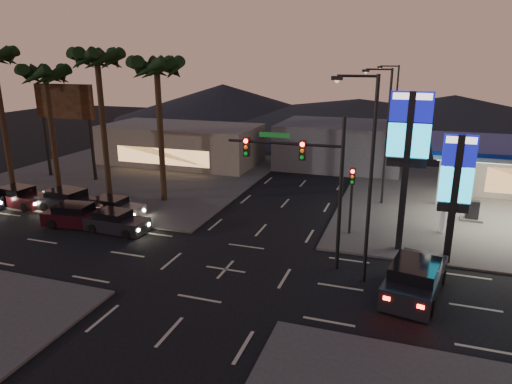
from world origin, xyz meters
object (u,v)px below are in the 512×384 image
(pylon_sign_short, at_px, (456,180))
(car_lane_b_mid, at_px, (69,202))
(pylon_sign_tall, at_px, (408,141))
(car_lane_a_front, at_px, (116,222))
(car_lane_b_rear, at_px, (20,197))
(car_lane_b_front, at_px, (113,208))
(car_lane_a_mid, at_px, (77,216))
(suv_station, at_px, (415,279))
(traffic_signal_mast, at_px, (307,170))

(pylon_sign_short, bearing_deg, car_lane_b_mid, 178.53)
(pylon_sign_tall, distance_m, car_lane_a_front, 18.33)
(car_lane_b_mid, xyz_separation_m, car_lane_b_rear, (-4.45, -0.11, -0.07))
(car_lane_a_front, height_order, car_lane_b_front, car_lane_b_front)
(car_lane_a_front, bearing_deg, car_lane_a_mid, 179.00)
(car_lane_a_mid, distance_m, car_lane_b_rear, 7.25)
(car_lane_b_rear, bearing_deg, suv_station, -9.41)
(pylon_sign_tall, height_order, suv_station, pylon_sign_tall)
(traffic_signal_mast, distance_m, car_lane_a_front, 13.31)
(pylon_sign_short, height_order, car_lane_a_mid, pylon_sign_short)
(suv_station, bearing_deg, pylon_sign_short, 68.34)
(traffic_signal_mast, bearing_deg, car_lane_a_mid, 176.51)
(pylon_sign_tall, bearing_deg, car_lane_b_rear, -179.03)
(car_lane_a_mid, distance_m, suv_station, 21.24)
(car_lane_a_mid, bearing_deg, pylon_sign_short, 3.95)
(pylon_sign_short, bearing_deg, car_lane_b_rear, 178.95)
(traffic_signal_mast, bearing_deg, car_lane_b_front, 167.66)
(traffic_signal_mast, height_order, car_lane_b_front, traffic_signal_mast)
(car_lane_a_mid, bearing_deg, car_lane_a_front, -1.00)
(car_lane_b_front, height_order, suv_station, suv_station)
(pylon_sign_short, relative_size, car_lane_b_rear, 1.51)
(car_lane_b_front, bearing_deg, car_lane_b_rear, -179.52)
(pylon_sign_tall, bearing_deg, car_lane_b_mid, -179.11)
(car_lane_a_front, height_order, car_lane_b_rear, car_lane_b_rear)
(pylon_sign_short, distance_m, car_lane_a_front, 20.18)
(car_lane_a_mid, bearing_deg, car_lane_b_rear, 163.09)
(pylon_sign_tall, xyz_separation_m, car_lane_a_mid, (-20.22, -2.57, -5.71))
(suv_station, bearing_deg, traffic_signal_mast, 164.18)
(car_lane_b_mid, distance_m, suv_station, 24.05)
(pylon_sign_tall, relative_size, traffic_signal_mast, 1.12)
(car_lane_a_mid, relative_size, car_lane_b_mid, 0.91)
(car_lane_b_mid, bearing_deg, pylon_sign_short, -1.47)
(pylon_sign_short, distance_m, car_lane_b_front, 21.89)
(car_lane_b_rear, bearing_deg, car_lane_a_front, -12.25)
(suv_station, bearing_deg, car_lane_a_mid, 173.14)
(traffic_signal_mast, bearing_deg, pylon_sign_tall, 36.52)
(traffic_signal_mast, distance_m, car_lane_b_front, 15.31)
(car_lane_b_front, bearing_deg, suv_station, -13.34)
(traffic_signal_mast, xyz_separation_m, car_lane_a_front, (-12.46, 0.89, -4.60))
(car_lane_b_front, bearing_deg, pylon_sign_short, -1.63)
(car_lane_b_front, xyz_separation_m, suv_station, (19.88, -4.71, 0.15))
(traffic_signal_mast, relative_size, car_lane_b_mid, 1.56)
(car_lane_a_mid, height_order, car_lane_b_rear, car_lane_b_rear)
(car_lane_a_front, height_order, suv_station, suv_station)
(car_lane_b_front, xyz_separation_m, car_lane_b_rear, (-8.14, -0.07, 0.04))
(car_lane_a_front, relative_size, suv_station, 0.78)
(pylon_sign_tall, xyz_separation_m, pylon_sign_short, (2.50, -1.00, -1.74))
(pylon_sign_tall, xyz_separation_m, car_lane_b_front, (-19.01, -0.39, -5.75))
(traffic_signal_mast, distance_m, car_lane_b_mid, 18.78)
(car_lane_a_front, distance_m, car_lane_b_mid, 5.95)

